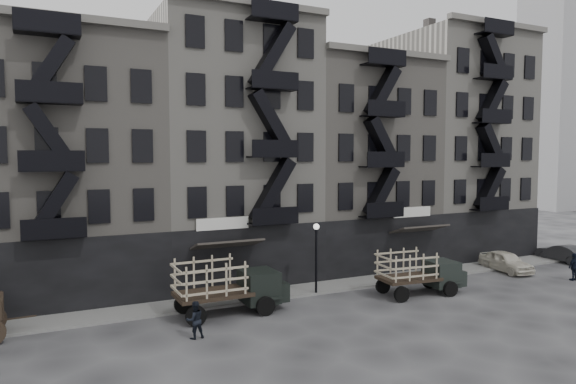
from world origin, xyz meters
name	(u,v)px	position (x,y,z in m)	size (l,w,h in m)	color
ground	(290,314)	(0.00, 0.00, 0.00)	(140.00, 140.00, 0.00)	#38383A
sidewalk	(262,295)	(0.00, 3.75, 0.07)	(55.00, 2.50, 0.15)	slate
building_midwest	(68,168)	(-10.00, 9.83, 7.50)	(10.00, 11.35, 16.20)	gray
building_center	(227,152)	(0.00, 9.82, 8.50)	(10.00, 11.35, 18.20)	#A39F95
building_mideast	(350,166)	(10.00, 9.83, 7.50)	(10.00, 11.35, 16.20)	gray
building_east	(450,147)	(20.00, 9.82, 9.00)	(10.00, 11.35, 19.20)	#A39F95
lamp_post	(316,249)	(3.00, 2.60, 2.78)	(0.36, 0.36, 4.28)	black
stake_truck_west	(228,282)	(-2.91, 1.41, 1.69)	(5.95, 2.53, 2.97)	black
stake_truck_east	(419,269)	(8.56, -0.01, 1.53)	(5.50, 2.63, 2.68)	black
car_east	(506,261)	(18.22, 2.08, 0.73)	(1.72, 4.27, 1.45)	beige
car_far	(562,253)	(25.00, 2.60, 0.66)	(1.40, 4.02, 1.33)	#242426
pedestrian_mid	(195,320)	(-5.46, -1.32, 0.86)	(0.83, 0.65, 1.72)	black
policeman	(574,267)	(20.12, -1.78, 0.91)	(1.07, 0.45, 1.83)	black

